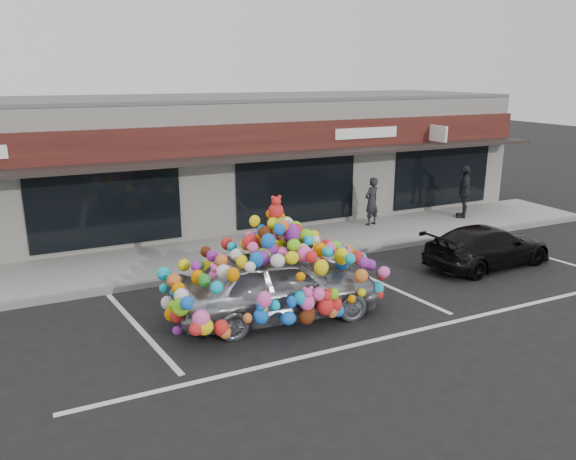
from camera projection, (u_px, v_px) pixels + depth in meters
name	position (u px, v px, depth m)	size (l,w,h in m)	color
ground	(285.00, 306.00, 12.68)	(90.00, 90.00, 0.00)	black
shop_building	(182.00, 160.00, 19.44)	(24.00, 7.20, 4.31)	white
sidewalk	(226.00, 253.00, 16.14)	(26.00, 3.00, 0.15)	gray
kerb	(245.00, 269.00, 14.83)	(26.00, 0.18, 0.16)	slate
parking_stripe_left	(140.00, 329.00, 11.53)	(0.12, 4.40, 0.01)	silver
parking_stripe_mid	(383.00, 284.00, 14.00)	(0.12, 4.40, 0.01)	silver
parking_stripe_right	(538.00, 255.00, 16.23)	(0.12, 4.40, 0.01)	silver
lane_line	(420.00, 330.00, 11.50)	(14.00, 0.12, 0.01)	silver
toy_car	(277.00, 276.00, 11.89)	(3.15, 4.79, 2.71)	#93969C
black_sedan	(488.00, 246.00, 15.18)	(3.83, 1.56, 1.11)	black
pedestrian_a	(372.00, 202.00, 18.66)	(0.59, 0.39, 1.61)	black
pedestrian_c	(464.00, 192.00, 19.64)	(0.45, 1.08, 1.84)	#272429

